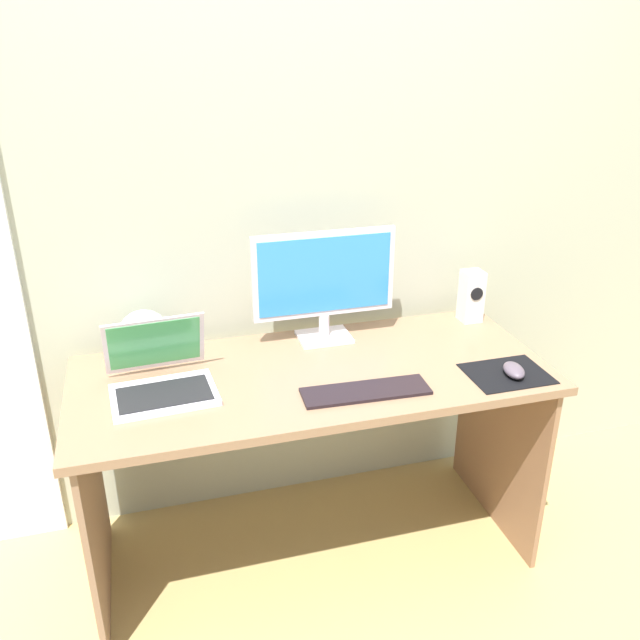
# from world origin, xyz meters

# --- Properties ---
(ground_plane) EXTENTS (8.00, 8.00, 0.00)m
(ground_plane) POSITION_xyz_m (0.00, 0.00, 0.00)
(ground_plane) COLOR tan
(wall_back) EXTENTS (6.00, 0.04, 2.50)m
(wall_back) POSITION_xyz_m (0.00, 0.39, 1.25)
(wall_back) COLOR #B0B39C
(wall_back) RESTS_ON ground_plane
(desk) EXTENTS (1.50, 0.64, 0.72)m
(desk) POSITION_xyz_m (0.00, 0.00, 0.58)
(desk) COLOR #906C50
(desk) RESTS_ON ground_plane
(monitor) EXTENTS (0.49, 0.14, 0.39)m
(monitor) POSITION_xyz_m (0.10, 0.22, 0.93)
(monitor) COLOR silver
(monitor) RESTS_ON desk
(speaker_right) EXTENTS (0.07, 0.08, 0.19)m
(speaker_right) POSITION_xyz_m (0.66, 0.23, 0.82)
(speaker_right) COLOR white
(speaker_right) RESTS_ON desk
(laptop) EXTENTS (0.32, 0.30, 0.21)m
(laptop) POSITION_xyz_m (-0.46, 0.01, 0.77)
(laptop) COLOR white
(laptop) RESTS_ON desk
(fishbowl) EXTENTS (0.17, 0.17, 0.17)m
(fishbowl) POSITION_xyz_m (-0.50, 0.24, 0.80)
(fishbowl) COLOR silver
(fishbowl) RESTS_ON desk
(keyboard_external) EXTENTS (0.39, 0.13, 0.01)m
(keyboard_external) POSITION_xyz_m (0.12, -0.17, 0.73)
(keyboard_external) COLOR black
(keyboard_external) RESTS_ON desk
(mousepad) EXTENTS (0.25, 0.20, 0.00)m
(mousepad) POSITION_xyz_m (0.58, -0.18, 0.72)
(mousepad) COLOR black
(mousepad) RESTS_ON desk
(mouse) EXTENTS (0.08, 0.11, 0.04)m
(mouse) POSITION_xyz_m (0.59, -0.20, 0.74)
(mouse) COLOR #574A57
(mouse) RESTS_ON mousepad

